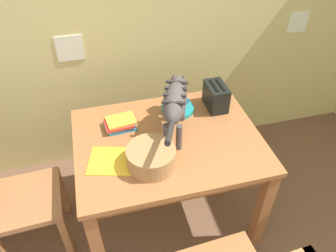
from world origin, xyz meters
name	(u,v)px	position (x,y,z in m)	size (l,w,h in m)	color
wall_rear	(126,8)	(0.00, 2.20, 1.25)	(4.67, 0.11, 2.50)	#DACC7F
dining_table	(168,149)	(0.09, 1.42, 0.64)	(1.13, 0.87, 0.73)	#A26237
cat	(175,101)	(0.15, 1.49, 0.95)	(0.29, 0.66, 0.32)	#4C4443
saucer_bowl	(178,109)	(0.22, 1.68, 0.74)	(0.22, 0.22, 0.03)	teal
coffee_mug	(178,102)	(0.23, 1.68, 0.79)	(0.13, 0.09, 0.08)	#3A7EC5
magazine	(112,161)	(-0.27, 1.32, 0.73)	(0.25, 0.22, 0.01)	yellow
book_stack	(120,124)	(-0.18, 1.60, 0.76)	(0.20, 0.15, 0.06)	#2E80C0
wicker_basket	(151,157)	(-0.05, 1.24, 0.79)	(0.27, 0.27, 0.12)	#A87949
toaster	(216,96)	(0.48, 1.66, 0.81)	(0.12, 0.20, 0.18)	black
wooden_chair_far	(17,200)	(-0.85, 1.41, 0.46)	(0.44, 0.44, 0.93)	#9F663D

